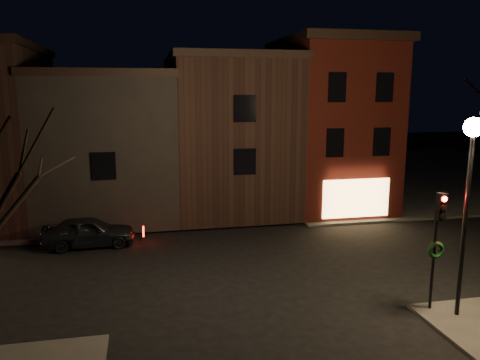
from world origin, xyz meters
The scene contains 8 objects.
ground centered at (0.00, 0.00, 0.00)m, with size 120.00×120.00×0.00m, color black.
sidewalk_far_right centered at (20.00, 20.00, 0.06)m, with size 30.00×30.00×0.12m, color #2D2B28.
corner_building centered at (8.00, 9.47, 5.40)m, with size 6.50×8.50×10.50m.
row_building_a centered at (1.50, 10.50, 4.83)m, with size 7.30×10.30×9.40m.
row_building_b centered at (-5.75, 10.50, 4.33)m, with size 7.80×10.30×8.40m.
street_lamp_near centered at (6.20, -6.00, 5.18)m, with size 0.60×0.60×6.48m.
traffic_signal centered at (5.60, -5.51, 2.81)m, with size 0.58×0.38×4.05m.
parked_car_a centered at (-6.50, 4.09, 0.74)m, with size 1.74×4.33×1.48m, color black.
Camera 1 is at (-3.76, -18.62, 7.35)m, focal length 35.00 mm.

